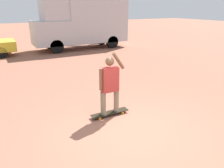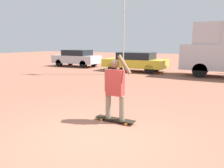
{
  "view_description": "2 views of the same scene",
  "coord_description": "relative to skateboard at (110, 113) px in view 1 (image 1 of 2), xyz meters",
  "views": [
    {
      "loc": [
        -2.52,
        -3.64,
        2.76
      ],
      "look_at": [
        0.18,
        1.28,
        0.76
      ],
      "focal_mm": 35.0,
      "sensor_mm": 36.0,
      "label": 1
    },
    {
      "loc": [
        2.37,
        -3.73,
        1.97
      ],
      "look_at": [
        -0.41,
        1.52,
        0.86
      ],
      "focal_mm": 35.0,
      "sensor_mm": 36.0,
      "label": 2
    }
  ],
  "objects": [
    {
      "name": "person_skateboarder",
      "position": [
        -0.0,
        0.0,
        0.87
      ],
      "size": [
        0.72,
        0.22,
        1.62
      ],
      "color": "gray",
      "rests_on": "skateboard"
    },
    {
      "name": "camper_van",
      "position": [
        3.13,
        9.76,
        1.65
      ],
      "size": [
        6.35,
        2.0,
        3.18
      ],
      "color": "black",
      "rests_on": "ground_plane"
    },
    {
      "name": "ground_plane",
      "position": [
        0.04,
        -0.99,
        -0.07
      ],
      "size": [
        80.0,
        80.0,
        0.0
      ],
      "primitive_type": "plane",
      "color": "#935B47"
    },
    {
      "name": "skateboard",
      "position": [
        0.0,
        0.0,
        0.0
      ],
      "size": [
        1.05,
        0.23,
        0.09
      ],
      "color": "black",
      "rests_on": "ground_plane"
    }
  ]
}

